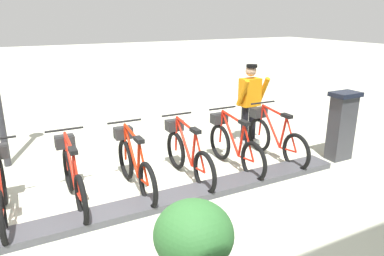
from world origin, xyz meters
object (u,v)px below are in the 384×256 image
at_px(bike_docked_0, 274,137).
at_px(bike_docked_2, 187,154).
at_px(bike_docked_3, 134,164).
at_px(worker_near_rack, 250,101).
at_px(bike_docked_1, 233,145).
at_px(bike_docked_5, 1,189).
at_px(bike_docked_4, 73,176).
at_px(planter_bush, 194,244).
at_px(payment_kiosk, 342,125).

bearing_deg(bike_docked_0, bike_docked_2, 90.00).
distance_m(bike_docked_2, bike_docked_3, 0.91).
bearing_deg(worker_near_rack, bike_docked_3, 107.83).
relative_size(bike_docked_0, bike_docked_1, 1.00).
xyz_separation_m(bike_docked_1, bike_docked_5, (0.00, 3.63, 0.00)).
height_order(bike_docked_3, bike_docked_4, same).
relative_size(bike_docked_3, bike_docked_5, 1.00).
bearing_deg(bike_docked_4, worker_near_rack, -76.35).
bearing_deg(bike_docked_5, bike_docked_1, -90.00).
distance_m(bike_docked_4, bike_docked_5, 0.91).
distance_m(bike_docked_3, worker_near_rack, 2.98).
height_order(bike_docked_3, planter_bush, bike_docked_3).
distance_m(bike_docked_0, planter_bush, 3.76).
height_order(payment_kiosk, bike_docked_2, payment_kiosk).
distance_m(bike_docked_3, bike_docked_4, 0.91).
relative_size(bike_docked_1, bike_docked_3, 1.00).
height_order(bike_docked_1, planter_bush, bike_docked_1).
bearing_deg(worker_near_rack, planter_bush, 137.13).
distance_m(bike_docked_0, bike_docked_1, 0.91).
distance_m(bike_docked_0, bike_docked_3, 2.72).
distance_m(bike_docked_5, planter_bush, 2.85).
xyz_separation_m(bike_docked_3, bike_docked_4, (0.00, 0.91, 0.00)).
bearing_deg(payment_kiosk, bike_docked_2, 78.85).
height_order(bike_docked_3, worker_near_rack, worker_near_rack).
height_order(bike_docked_2, bike_docked_5, same).
bearing_deg(bike_docked_4, bike_docked_3, -90.00).
bearing_deg(bike_docked_1, bike_docked_2, 90.00).
bearing_deg(worker_near_rack, bike_docked_4, 103.65).
xyz_separation_m(bike_docked_4, worker_near_rack, (0.90, -3.71, 0.48)).
bearing_deg(bike_docked_1, planter_bush, 139.17).
bearing_deg(bike_docked_4, payment_kiosk, -96.91).
bearing_deg(bike_docked_4, bike_docked_1, -90.00).
xyz_separation_m(worker_near_rack, planter_bush, (-3.25, 3.02, -0.37)).
bearing_deg(bike_docked_5, payment_kiosk, -95.80).
xyz_separation_m(bike_docked_3, worker_near_rack, (0.90, -2.80, 0.48)).
relative_size(bike_docked_1, bike_docked_4, 1.00).
relative_size(worker_near_rack, planter_bush, 1.71).
distance_m(payment_kiosk, bike_docked_0, 1.25).
distance_m(bike_docked_0, bike_docked_2, 1.82).
distance_m(bike_docked_2, planter_bush, 2.61).
bearing_deg(worker_near_rack, bike_docked_5, 101.04).
xyz_separation_m(payment_kiosk, bike_docked_5, (0.57, 5.62, -0.24)).
relative_size(payment_kiosk, planter_bush, 1.32).
height_order(worker_near_rack, planter_bush, worker_near_rack).
distance_m(bike_docked_0, bike_docked_5, 4.54).
distance_m(bike_docked_1, planter_bush, 3.11).
relative_size(bike_docked_5, worker_near_rack, 1.04).
bearing_deg(payment_kiosk, bike_docked_5, 84.20).
height_order(payment_kiosk, bike_docked_0, payment_kiosk).
xyz_separation_m(payment_kiosk, bike_docked_2, (0.57, 2.90, -0.24)).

